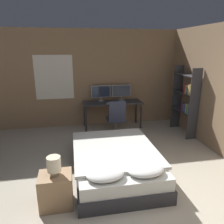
{
  "coord_description": "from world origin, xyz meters",
  "views": [
    {
      "loc": [
        -0.96,
        -2.2,
        2.22
      ],
      "look_at": [
        -0.05,
        2.64,
        0.75
      ],
      "focal_mm": 35.0,
      "sensor_mm": 36.0,
      "label": 1
    }
  ],
  "objects_px": {
    "bedside_lamp": "(54,164)",
    "computer_mouse": "(124,102)",
    "nightstand": "(56,190)",
    "bookshelf": "(187,99)",
    "keyboard": "(114,103)",
    "bed": "(116,162)",
    "desk": "(112,105)",
    "monitor_right": "(121,91)",
    "monitor_left": "(101,92)",
    "office_chair": "(116,122)"
  },
  "relations": [
    {
      "from": "bedside_lamp",
      "to": "computer_mouse",
      "type": "distance_m",
      "value": 3.34
    },
    {
      "from": "nightstand",
      "to": "desk",
      "type": "height_order",
      "value": "desk"
    },
    {
      "from": "desk",
      "to": "nightstand",
      "type": "bearing_deg",
      "value": -114.54
    },
    {
      "from": "desk",
      "to": "bedside_lamp",
      "type": "bearing_deg",
      "value": -114.54
    },
    {
      "from": "office_chair",
      "to": "desk",
      "type": "bearing_deg",
      "value": 87.18
    },
    {
      "from": "desk",
      "to": "bookshelf",
      "type": "bearing_deg",
      "value": -26.81
    },
    {
      "from": "nightstand",
      "to": "monitor_left",
      "type": "distance_m",
      "value": 3.52
    },
    {
      "from": "bed",
      "to": "monitor_left",
      "type": "relative_size",
      "value": 3.65
    },
    {
      "from": "nightstand",
      "to": "keyboard",
      "type": "height_order",
      "value": "keyboard"
    },
    {
      "from": "monitor_left",
      "to": "computer_mouse",
      "type": "relative_size",
      "value": 7.83
    },
    {
      "from": "bed",
      "to": "nightstand",
      "type": "distance_m",
      "value": 1.19
    },
    {
      "from": "bedside_lamp",
      "to": "keyboard",
      "type": "bearing_deg",
      "value": 64.1
    },
    {
      "from": "nightstand",
      "to": "keyboard",
      "type": "bearing_deg",
      "value": 64.1
    },
    {
      "from": "office_chair",
      "to": "keyboard",
      "type": "bearing_deg",
      "value": 86.13
    },
    {
      "from": "bedside_lamp",
      "to": "computer_mouse",
      "type": "xyz_separation_m",
      "value": [
        1.69,
        2.88,
        0.09
      ]
    },
    {
      "from": "keyboard",
      "to": "bedside_lamp",
      "type": "bearing_deg",
      "value": -115.9
    },
    {
      "from": "nightstand",
      "to": "bookshelf",
      "type": "bearing_deg",
      "value": 34.51
    },
    {
      "from": "computer_mouse",
      "to": "nightstand",
      "type": "bearing_deg",
      "value": -120.36
    },
    {
      "from": "monitor_right",
      "to": "computer_mouse",
      "type": "distance_m",
      "value": 0.44
    },
    {
      "from": "bed",
      "to": "bedside_lamp",
      "type": "xyz_separation_m",
      "value": [
        -1.0,
        -0.65,
        0.43
      ]
    },
    {
      "from": "keyboard",
      "to": "bookshelf",
      "type": "xyz_separation_m",
      "value": [
        1.77,
        -0.71,
        0.22
      ]
    },
    {
      "from": "monitor_right",
      "to": "keyboard",
      "type": "relative_size",
      "value": 1.38
    },
    {
      "from": "monitor_left",
      "to": "bookshelf",
      "type": "distance_m",
      "value": 2.33
    },
    {
      "from": "nightstand",
      "to": "monitor_right",
      "type": "distance_m",
      "value": 3.75
    },
    {
      "from": "bedside_lamp",
      "to": "keyboard",
      "type": "xyz_separation_m",
      "value": [
        1.4,
        2.88,
        0.08
      ]
    },
    {
      "from": "desk",
      "to": "keyboard",
      "type": "height_order",
      "value": "keyboard"
    },
    {
      "from": "bed",
      "to": "monitor_right",
      "type": "bearing_deg",
      "value": 75.03
    },
    {
      "from": "nightstand",
      "to": "office_chair",
      "type": "xyz_separation_m",
      "value": [
        1.37,
        2.39,
        0.14
      ]
    },
    {
      "from": "monitor_right",
      "to": "bookshelf",
      "type": "xyz_separation_m",
      "value": [
        1.47,
        -1.08,
        -0.03
      ]
    },
    {
      "from": "office_chair",
      "to": "bookshelf",
      "type": "relative_size",
      "value": 0.55
    },
    {
      "from": "bed",
      "to": "desk",
      "type": "height_order",
      "value": "desk"
    },
    {
      "from": "keyboard",
      "to": "desk",
      "type": "bearing_deg",
      "value": 90.0
    },
    {
      "from": "nightstand",
      "to": "bookshelf",
      "type": "xyz_separation_m",
      "value": [
        3.17,
        2.18,
        0.72
      ]
    },
    {
      "from": "bedside_lamp",
      "to": "office_chair",
      "type": "xyz_separation_m",
      "value": [
        1.37,
        2.39,
        -0.28
      ]
    },
    {
      "from": "bed",
      "to": "nightstand",
      "type": "height_order",
      "value": "bed"
    },
    {
      "from": "monitor_right",
      "to": "bookshelf",
      "type": "height_order",
      "value": "bookshelf"
    },
    {
      "from": "bedside_lamp",
      "to": "bookshelf",
      "type": "height_order",
      "value": "bookshelf"
    },
    {
      "from": "keyboard",
      "to": "bed",
      "type": "bearing_deg",
      "value": -100.13
    },
    {
      "from": "monitor_right",
      "to": "monitor_left",
      "type": "bearing_deg",
      "value": 180.0
    },
    {
      "from": "monitor_left",
      "to": "bedside_lamp",
      "type": "bearing_deg",
      "value": -108.72
    },
    {
      "from": "bedside_lamp",
      "to": "monitor_left",
      "type": "height_order",
      "value": "monitor_left"
    },
    {
      "from": "computer_mouse",
      "to": "bedside_lamp",
      "type": "bearing_deg",
      "value": -120.36
    },
    {
      "from": "office_chair",
      "to": "bed",
      "type": "bearing_deg",
      "value": -101.85
    },
    {
      "from": "desk",
      "to": "computer_mouse",
      "type": "distance_m",
      "value": 0.36
    },
    {
      "from": "bookshelf",
      "to": "office_chair",
      "type": "bearing_deg",
      "value": 173.1
    },
    {
      "from": "desk",
      "to": "computer_mouse",
      "type": "xyz_separation_m",
      "value": [
        0.29,
        -0.18,
        0.11
      ]
    },
    {
      "from": "bed",
      "to": "office_chair",
      "type": "distance_m",
      "value": 1.79
    },
    {
      "from": "bed",
      "to": "monitor_left",
      "type": "bearing_deg",
      "value": 87.76
    },
    {
      "from": "office_chair",
      "to": "monitor_left",
      "type": "bearing_deg",
      "value": 107.07
    },
    {
      "from": "keyboard",
      "to": "computer_mouse",
      "type": "distance_m",
      "value": 0.29
    }
  ]
}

